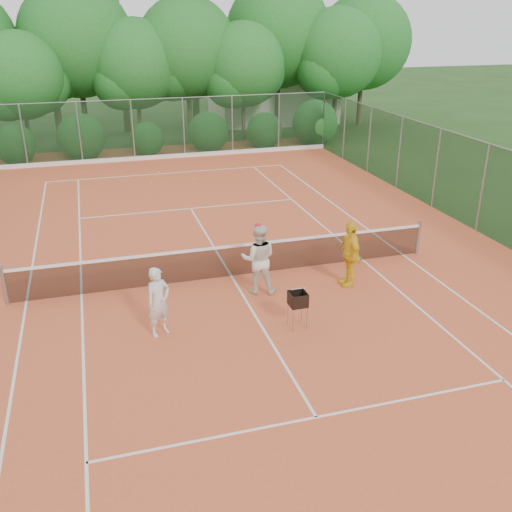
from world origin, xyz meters
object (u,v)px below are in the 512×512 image
at_px(player_center_grp, 258,259).
at_px(ball_hopper, 298,300).
at_px(player_yellow, 350,254).
at_px(player_white, 159,302).

bearing_deg(player_center_grp, ball_hopper, -80.13).
relative_size(player_yellow, ball_hopper, 2.03).
bearing_deg(ball_hopper, player_white, 178.68).
xyz_separation_m(player_white, player_yellow, (5.30, 1.18, 0.08)).
bearing_deg(ball_hopper, player_yellow, 49.04).
relative_size(player_center_grp, player_yellow, 1.07).
height_order(player_white, player_yellow, player_yellow).
bearing_deg(player_center_grp, player_yellow, -6.01).
bearing_deg(player_white, player_center_grp, -0.94).
bearing_deg(player_white, player_yellow, -15.54).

